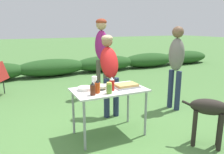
{
  "coord_description": "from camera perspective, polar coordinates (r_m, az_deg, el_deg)",
  "views": [
    {
      "loc": [
        -1.33,
        -2.87,
        1.66
      ],
      "look_at": [
        0.11,
        0.12,
        0.89
      ],
      "focal_mm": 35.0,
      "sensor_mm": 36.0,
      "label": 1
    }
  ],
  "objects": [
    {
      "name": "ground_plane",
      "position": [
        3.57,
        -0.73,
        -14.65
      ],
      "size": [
        60.0,
        60.0,
        0.0
      ],
      "primitive_type": "plane",
      "color": "#4C7A3D"
    },
    {
      "name": "shrub_hedge",
      "position": [
        7.77,
        -15.4,
        2.41
      ],
      "size": [
        14.4,
        0.9,
        0.57
      ],
      "color": "#234C1E",
      "rests_on": "ground"
    },
    {
      "name": "folding_table",
      "position": [
        3.31,
        -0.77,
        -4.44
      ],
      "size": [
        1.1,
        0.64,
        0.74
      ],
      "color": "silver",
      "rests_on": "ground"
    },
    {
      "name": "food_tray",
      "position": [
        3.38,
        3.73,
        -2.27
      ],
      "size": [
        0.38,
        0.25,
        0.06
      ],
      "color": "#9E9EA3",
      "rests_on": "folding_table"
    },
    {
      "name": "plate_stack",
      "position": [
        3.25,
        -7.02,
        -3.02
      ],
      "size": [
        0.22,
        0.22,
        0.05
      ],
      "primitive_type": "cylinder",
      "color": "white",
      "rests_on": "folding_table"
    },
    {
      "name": "mixing_bowl",
      "position": [
        3.28,
        -2.99,
        -2.47
      ],
      "size": [
        0.2,
        0.2,
        0.08
      ],
      "primitive_type": "ellipsoid",
      "color": "#ADBC99",
      "rests_on": "folding_table"
    },
    {
      "name": "paper_cup_stack",
      "position": [
        3.41,
        -4.62,
        -1.2
      ],
      "size": [
        0.08,
        0.08,
        0.17
      ],
      "primitive_type": "cylinder",
      "color": "white",
      "rests_on": "folding_table"
    },
    {
      "name": "bbq_sauce_bottle",
      "position": [
        2.99,
        -5.07,
        -3.12
      ],
      "size": [
        0.07,
        0.07,
        0.18
      ],
      "color": "#562314",
      "rests_on": "folding_table"
    },
    {
      "name": "hot_sauce_bottle",
      "position": [
        3.08,
        -3.86,
        -2.53
      ],
      "size": [
        0.08,
        0.08,
        0.2
      ],
      "color": "#CC4214",
      "rests_on": "folding_table"
    },
    {
      "name": "relish_jar",
      "position": [
        3.06,
        -0.75,
        -2.91
      ],
      "size": [
        0.08,
        0.08,
        0.16
      ],
      "color": "olive",
      "rests_on": "folding_table"
    },
    {
      "name": "ketchup_bottle",
      "position": [
        3.19,
        -0.01,
        -1.85
      ],
      "size": [
        0.07,
        0.07,
        0.2
      ],
      "color": "red",
      "rests_on": "folding_table"
    },
    {
      "name": "standing_person_in_dark_puffer",
      "position": [
        4.03,
        -0.7,
        2.86
      ],
      "size": [
        0.37,
        0.47,
        1.51
      ],
      "rotation": [
        0.0,
        0.0,
        -0.08
      ],
      "color": "#232D4C",
      "rests_on": "ground"
    },
    {
      "name": "standing_person_in_red_jacket",
      "position": [
        4.5,
        16.4,
        4.31
      ],
      "size": [
        0.29,
        0.37,
        1.67
      ],
      "rotation": [
        0.0,
        0.0,
        -1.41
      ],
      "color": "#232D4C",
      "rests_on": "ground"
    },
    {
      "name": "standing_person_with_beanie",
      "position": [
        5.2,
        -2.75,
        7.97
      ],
      "size": [
        0.39,
        0.37,
        1.84
      ],
      "rotation": [
        0.0,
        0.0,
        -0.63
      ],
      "color": "#4C473D",
      "rests_on": "ground"
    },
    {
      "name": "dog",
      "position": [
        3.32,
        24.73,
        -8.08
      ],
      "size": [
        0.58,
        0.62,
        0.75
      ],
      "rotation": [
        0.0,
        0.0,
        -2.39
      ],
      "color": "#28231E",
      "rests_on": "ground"
    }
  ]
}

